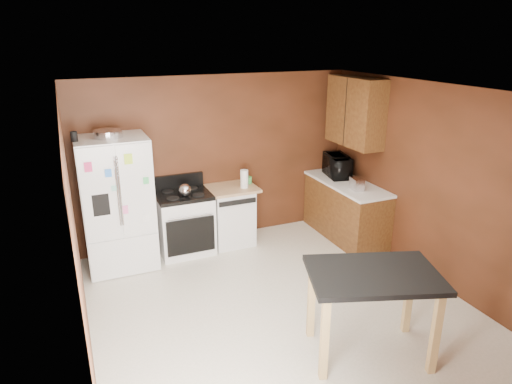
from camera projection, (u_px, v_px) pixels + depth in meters
floor at (282, 309)px, 5.32m from camera, size 4.50×4.50×0.00m
ceiling at (287, 92)px, 4.50m from camera, size 4.50×4.50×0.00m
wall_back at (218, 159)px, 6.87m from camera, size 4.20×0.00×4.20m
wall_front at (438, 327)px, 2.95m from camera, size 4.20×0.00×4.20m
wall_left at (77, 243)px, 4.14m from camera, size 0.00×4.50×4.50m
wall_right at (435, 186)px, 5.68m from camera, size 0.00×4.50×4.50m
roasting_pan at (108, 134)px, 5.77m from camera, size 0.36×0.36×0.09m
pen_cup at (74, 137)px, 5.54m from camera, size 0.08×0.08×0.12m
kettle at (185, 190)px, 6.32m from camera, size 0.18×0.18×0.18m
paper_towel at (244, 179)px, 6.69m from camera, size 0.13×0.13×0.27m
green_canister at (249, 180)px, 6.91m from camera, size 0.10×0.10×0.11m
toaster at (357, 184)px, 6.60m from camera, size 0.19×0.26×0.17m
microwave at (337, 167)px, 7.20m from camera, size 0.48×0.62×0.31m
refrigerator at (117, 204)px, 6.07m from camera, size 0.90×0.80×1.80m
gas_range at (185, 222)px, 6.61m from camera, size 0.76×0.68×1.10m
dishwasher at (231, 215)px, 6.90m from camera, size 0.78×0.63×0.89m
right_cabinets at (348, 181)px, 6.99m from camera, size 0.63×1.58×2.45m
island at (373, 285)px, 4.36m from camera, size 1.43×1.17×0.91m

